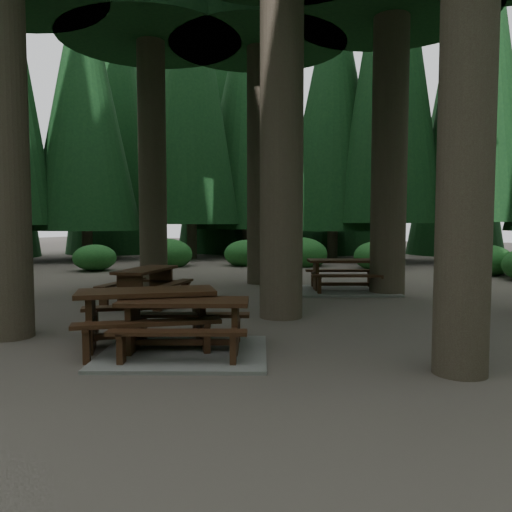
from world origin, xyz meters
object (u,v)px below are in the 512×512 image
(picnic_table_b, at_px, (146,280))
(picnic_table_c, at_px, (346,280))
(picnic_table_e, at_px, (147,309))
(picnic_table_a, at_px, (184,336))

(picnic_table_b, relative_size, picnic_table_c, 0.65)
(picnic_table_b, distance_m, picnic_table_e, 3.97)
(picnic_table_e, bearing_deg, picnic_table_a, -47.28)
(picnic_table_b, bearing_deg, picnic_table_e, -152.98)
(picnic_table_a, bearing_deg, picnic_table_c, 62.25)
(picnic_table_c, height_order, picnic_table_e, picnic_table_e)
(picnic_table_a, relative_size, picnic_table_b, 1.39)
(picnic_table_b, height_order, picnic_table_e, picnic_table_e)
(picnic_table_a, height_order, picnic_table_e, picnic_table_e)
(picnic_table_a, distance_m, picnic_table_c, 7.20)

